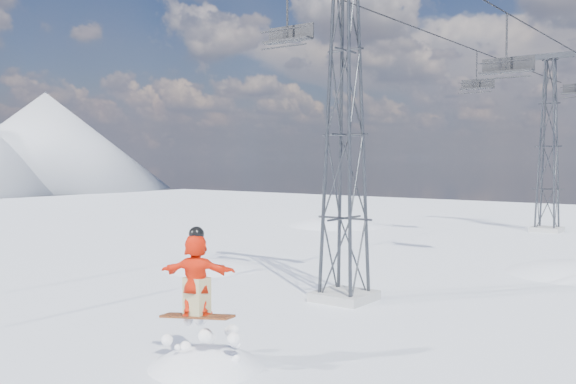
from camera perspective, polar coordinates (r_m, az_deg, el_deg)
name	(u,v)px	position (r m, az deg, el deg)	size (l,w,h in m)	color
ground	(141,355)	(16.25, -12.93, -13.98)	(120.00, 120.00, 0.00)	white
lift_tower_near	(345,136)	(21.19, 5.08, 5.00)	(5.20, 1.80, 11.43)	#999999
lift_tower_far	(548,147)	(44.48, 22.14, 3.74)	(5.20, 1.80, 11.43)	#999999
haul_cables	(474,28)	(32.16, 16.19, 13.86)	(4.46, 51.00, 0.06)	black
lift_chair_near	(288,35)	(22.69, 0.04, 13.79)	(1.89, 0.54, 2.35)	#232326
lift_chair_mid	(507,66)	(29.24, 18.87, 10.53)	(2.23, 0.64, 2.76)	#232326
lift_chair_far	(477,85)	(38.66, 16.44, 9.12)	(1.94, 0.56, 2.40)	#232326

